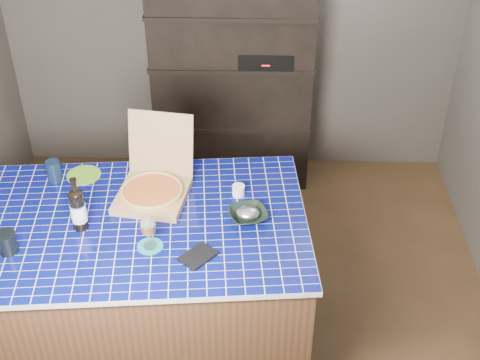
{
  "coord_description": "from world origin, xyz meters",
  "views": [
    {
      "loc": [
        0.18,
        -3.04,
        3.25
      ],
      "look_at": [
        0.1,
        0.0,
        1.05
      ],
      "focal_mm": 50.0,
      "sensor_mm": 36.0,
      "label": 1
    }
  ],
  "objects_px": {
    "mead_bottle": "(78,209)",
    "bowl": "(248,215)",
    "dvd_case": "(198,256)",
    "pizza_box": "(153,188)",
    "kitchen_island": "(145,288)",
    "wine_glass": "(148,227)"
  },
  "relations": [
    {
      "from": "kitchen_island",
      "to": "mead_bottle",
      "type": "height_order",
      "value": "mead_bottle"
    },
    {
      "from": "dvd_case",
      "to": "mead_bottle",
      "type": "bearing_deg",
      "value": -157.72
    },
    {
      "from": "mead_bottle",
      "to": "bowl",
      "type": "xyz_separation_m",
      "value": [
        0.88,
        0.09,
        -0.1
      ]
    },
    {
      "from": "kitchen_island",
      "to": "mead_bottle",
      "type": "distance_m",
      "value": 0.68
    },
    {
      "from": "pizza_box",
      "to": "kitchen_island",
      "type": "bearing_deg",
      "value": -96.3
    },
    {
      "from": "kitchen_island",
      "to": "wine_glass",
      "type": "height_order",
      "value": "wine_glass"
    },
    {
      "from": "pizza_box",
      "to": "dvd_case",
      "type": "xyz_separation_m",
      "value": [
        0.29,
        -0.49,
        -0.05
      ]
    },
    {
      "from": "kitchen_island",
      "to": "bowl",
      "type": "bearing_deg",
      "value": -1.03
    },
    {
      "from": "mead_bottle",
      "to": "dvd_case",
      "type": "height_order",
      "value": "mead_bottle"
    },
    {
      "from": "pizza_box",
      "to": "bowl",
      "type": "relative_size",
      "value": 2.51
    },
    {
      "from": "mead_bottle",
      "to": "dvd_case",
      "type": "relative_size",
      "value": 1.8
    },
    {
      "from": "mead_bottle",
      "to": "bowl",
      "type": "bearing_deg",
      "value": 6.11
    },
    {
      "from": "dvd_case",
      "to": "wine_glass",
      "type": "bearing_deg",
      "value": -155.17
    },
    {
      "from": "pizza_box",
      "to": "dvd_case",
      "type": "distance_m",
      "value": 0.57
    },
    {
      "from": "kitchen_island",
      "to": "bowl",
      "type": "distance_m",
      "value": 0.79
    },
    {
      "from": "mead_bottle",
      "to": "kitchen_island",
      "type": "bearing_deg",
      "value": 10.73
    },
    {
      "from": "dvd_case",
      "to": "pizza_box",
      "type": "bearing_deg",
      "value": 161.07
    },
    {
      "from": "pizza_box",
      "to": "dvd_case",
      "type": "bearing_deg",
      "value": -51.11
    },
    {
      "from": "mead_bottle",
      "to": "wine_glass",
      "type": "relative_size",
      "value": 1.75
    },
    {
      "from": "pizza_box",
      "to": "mead_bottle",
      "type": "bearing_deg",
      "value": -132.23
    },
    {
      "from": "wine_glass",
      "to": "pizza_box",
      "type": "bearing_deg",
      "value": 94.95
    },
    {
      "from": "mead_bottle",
      "to": "bowl",
      "type": "distance_m",
      "value": 0.89
    }
  ]
}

